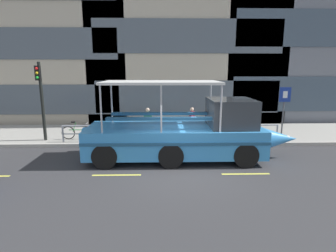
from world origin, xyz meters
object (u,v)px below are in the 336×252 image
Objects in this scene: leaned_bicycle at (78,132)px; duck_tour_boat at (187,134)px; parking_sign at (284,104)px; pedestrian_mid_left at (192,118)px; pedestrian_mid_right at (148,119)px; traffic_light_pole at (41,94)px; pedestrian_near_bow at (234,117)px.

duck_tour_boat is (5.51, -2.77, 0.54)m from leaned_bicycle.
pedestrian_mid_left is (-4.74, 1.04, -0.92)m from parking_sign.
parking_sign reaches higher than pedestrian_mid_right.
traffic_light_pole is 12.58m from parking_sign.
pedestrian_near_bow reaches higher than pedestrian_mid_left.
traffic_light_pole reaches higher than pedestrian_mid_left.
pedestrian_mid_left is (-2.39, 0.04, -0.06)m from pedestrian_near_bow.
traffic_light_pole is at bearing 160.19° from duck_tour_boat.
leaned_bicycle is 1.11× the size of pedestrian_mid_right.
leaned_bicycle is at bearing -173.50° from pedestrian_near_bow.
pedestrian_mid_right is at bearing 10.42° from leaned_bicycle.
leaned_bicycle is 0.19× the size of duck_tour_boat.
leaned_bicycle is 8.61m from pedestrian_near_bow.
pedestrian_mid_left reaches higher than leaned_bicycle.
duck_tour_boat reaches higher than pedestrian_near_bow.
parking_sign is at bearing -5.52° from pedestrian_mid_right.
duck_tour_boat is 5.61× the size of pedestrian_near_bow.
parking_sign is 2.70m from pedestrian_near_bow.
leaned_bicycle is (-10.88, 0.02, -1.48)m from parking_sign.
pedestrian_near_bow is at bearing 6.50° from leaned_bicycle.
leaned_bicycle is 6.25m from pedestrian_mid_left.
pedestrian_mid_left is at bearing 80.61° from duck_tour_boat.
traffic_light_pole is 5.61m from pedestrian_mid_right.
pedestrian_mid_left is at bearing 7.84° from pedestrian_mid_right.
leaned_bicycle is 6.19m from duck_tour_boat.
pedestrian_near_bow is 1.07× the size of pedestrian_mid_left.
duck_tour_boat reaches higher than pedestrian_mid_left.
pedestrian_near_bow reaches higher than leaned_bicycle.
pedestrian_near_bow is 2.39m from pedestrian_mid_left.
pedestrian_mid_right is (-1.85, 3.44, 0.03)m from duck_tour_boat.
duck_tour_boat is at bearing -99.39° from pedestrian_mid_left.
pedestrian_near_bow is at bearing 6.42° from traffic_light_pole.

